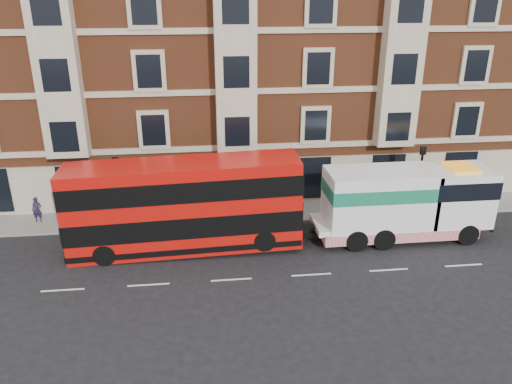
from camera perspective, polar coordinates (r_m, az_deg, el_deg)
ground at (r=24.83m, az=-2.83°, el=-9.98°), size 120.00×120.00×0.00m
sidewalk at (r=31.40m, az=-3.78°, el=-2.60°), size 90.00×3.00×0.15m
victorian_terrace at (r=36.17m, az=-4.03°, el=17.15°), size 45.00×12.00×20.40m
lamp_post_west at (r=29.55m, az=-15.46°, el=0.47°), size 0.35×0.15×4.35m
lamp_post_east at (r=32.01m, az=18.22°, el=1.82°), size 0.35×0.15×4.35m
double_decker_bus at (r=26.64m, az=-8.22°, el=-1.44°), size 12.27×2.82×4.97m
tow_truck at (r=29.00m, az=16.39°, el=-1.14°), size 9.83×2.91×4.10m
pedestrian at (r=32.67m, az=-23.74°, el=-1.87°), size 0.58×0.38×1.57m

